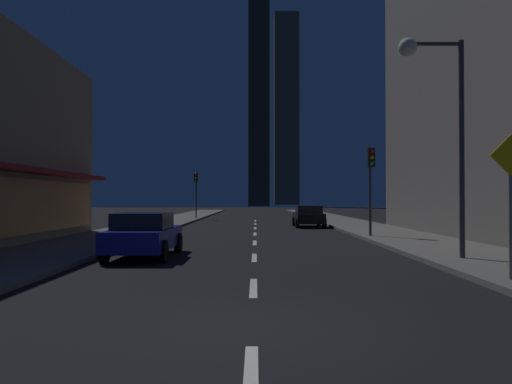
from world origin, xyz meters
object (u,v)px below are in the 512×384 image
traffic_light_near_right (372,172)px  pedestrian_crossing_sign (512,194)px  street_lamp_right (435,93)px  car_parked_near (145,234)px  traffic_light_far_left (197,185)px  car_parked_far (309,216)px  fire_hydrant_far_left (168,220)px

traffic_light_near_right → pedestrian_crossing_sign: (0.10, -12.31, -1.18)m
traffic_light_near_right → street_lamp_right: bearing=-90.8°
car_parked_near → traffic_light_far_left: (-1.90, 28.71, 2.45)m
car_parked_near → traffic_light_far_left: size_ratio=1.01×
traffic_light_far_left → car_parked_near: bearing=-86.2°
car_parked_far → traffic_light_far_left: 15.20m
fire_hydrant_far_left → traffic_light_near_right: size_ratio=0.16×
traffic_light_near_right → pedestrian_crossing_sign: bearing=-89.5°
car_parked_near → car_parked_far: same height
car_parked_far → street_lamp_right: (1.78, -18.16, 4.33)m
car_parked_near → traffic_light_near_right: 11.77m
car_parked_far → traffic_light_near_right: 10.21m
car_parked_near → car_parked_far: 18.27m
fire_hydrant_far_left → traffic_light_far_left: 12.42m
car_parked_near → fire_hydrant_far_left: bearing=97.9°
fire_hydrant_far_left → traffic_light_far_left: traffic_light_far_left is taller
car_parked_far → pedestrian_crossing_sign: (2.00, -22.04, 1.28)m
traffic_light_near_right → street_lamp_right: size_ratio=0.64×
fire_hydrant_far_left → street_lamp_right: street_lamp_right is taller
traffic_light_near_right → street_lamp_right: (-0.12, -8.43, 1.87)m
car_parked_far → street_lamp_right: bearing=-84.4°
fire_hydrant_far_left → street_lamp_right: 21.72m
car_parked_far → pedestrian_crossing_sign: size_ratio=1.34×
street_lamp_right → traffic_light_far_left: bearing=109.9°
car_parked_far → fire_hydrant_far_left: car_parked_far is taller
fire_hydrant_far_left → pedestrian_crossing_sign: 24.75m
car_parked_far → fire_hydrant_far_left: (-9.50, -0.18, -0.29)m
car_parked_near → traffic_light_far_left: traffic_light_far_left is taller
fire_hydrant_far_left → pedestrian_crossing_sign: bearing=-62.2°
fire_hydrant_far_left → car_parked_near: bearing=-82.1°
traffic_light_far_left → pedestrian_crossing_sign: traffic_light_far_left is taller
traffic_light_near_right → car_parked_far: bearing=101.0°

